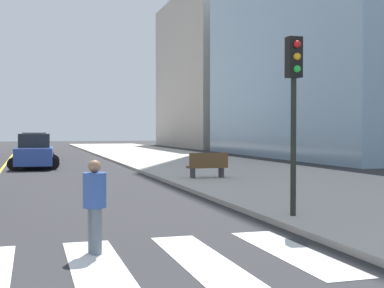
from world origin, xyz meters
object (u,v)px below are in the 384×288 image
object	(u,v)px
car_blue_nearest	(35,152)
park_bench	(208,166)
car_black_third	(35,147)
pedestrian_crossing	(95,202)
car_silver_fourth	(36,145)
traffic_light_near_corner	(294,90)

from	to	relation	value
car_blue_nearest	park_bench	distance (m)	12.86
car_black_third	pedestrian_crossing	bearing A→B (deg)	92.39
car_black_third	car_silver_fourth	bearing A→B (deg)	-90.35
car_blue_nearest	traffic_light_near_corner	distance (m)	22.23
park_bench	car_silver_fourth	bearing A→B (deg)	12.97
car_black_third	pedestrian_crossing	world-z (taller)	car_black_third
car_blue_nearest	car_black_third	bearing A→B (deg)	-87.58
car_black_third	car_silver_fourth	distance (m)	8.00
pedestrian_crossing	park_bench	bearing A→B (deg)	141.03
traffic_light_near_corner	car_black_third	bearing A→B (deg)	-79.33
car_blue_nearest	pedestrian_crossing	size ratio (longest dim) A/B	2.73
car_black_third	pedestrian_crossing	distance (m)	33.81
car_silver_fourth	pedestrian_crossing	world-z (taller)	car_silver_fourth
car_silver_fourth	park_bench	bearing A→B (deg)	105.74
car_blue_nearest	car_silver_fourth	distance (m)	18.42
car_blue_nearest	car_black_third	size ratio (longest dim) A/B	1.00
car_blue_nearest	park_bench	world-z (taller)	car_blue_nearest
car_black_third	park_bench	distance (m)	22.21
car_blue_nearest	traffic_light_near_corner	world-z (taller)	traffic_light_near_corner
car_black_third	traffic_light_near_corner	distance (m)	32.34
car_blue_nearest	park_bench	bearing A→B (deg)	127.52
car_black_third	park_bench	xyz separation A→B (m)	(7.28, -20.98, -0.28)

